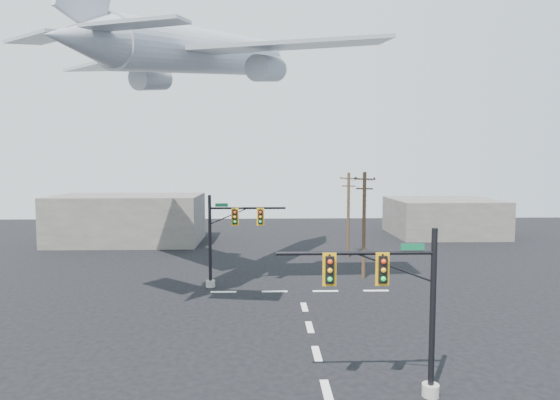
{
  "coord_description": "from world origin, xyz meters",
  "views": [
    {
      "loc": [
        -2.67,
        -23.9,
        10.09
      ],
      "look_at": [
        -1.79,
        5.0,
        7.76
      ],
      "focal_mm": 30.0,
      "sensor_mm": 36.0,
      "label": 1
    }
  ],
  "objects_px": {
    "signal_mast_far": "(226,238)",
    "utility_pole_a": "(364,223)",
    "signal_mast_near": "(399,308)",
    "airliner": "(207,53)",
    "utility_pole_b": "(348,213)"
  },
  "relations": [
    {
      "from": "signal_mast_far",
      "to": "utility_pole_a",
      "type": "relative_size",
      "value": 0.81
    },
    {
      "from": "signal_mast_near",
      "to": "signal_mast_far",
      "type": "xyz_separation_m",
      "value": [
        -8.87,
        18.18,
        0.04
      ]
    },
    {
      "from": "utility_pole_a",
      "to": "signal_mast_far",
      "type": "bearing_deg",
      "value": -144.16
    },
    {
      "from": "signal_mast_near",
      "to": "utility_pole_b",
      "type": "xyz_separation_m",
      "value": [
        3.08,
        29.71,
        0.79
      ]
    },
    {
      "from": "signal_mast_far",
      "to": "utility_pole_b",
      "type": "distance_m",
      "value": 16.63
    },
    {
      "from": "utility_pole_a",
      "to": "airliner",
      "type": "relative_size",
      "value": 0.32
    },
    {
      "from": "signal_mast_near",
      "to": "signal_mast_far",
      "type": "height_order",
      "value": "signal_mast_far"
    },
    {
      "from": "signal_mast_far",
      "to": "signal_mast_near",
      "type": "bearing_deg",
      "value": -63.98
    },
    {
      "from": "signal_mast_far",
      "to": "utility_pole_a",
      "type": "bearing_deg",
      "value": 11.95
    },
    {
      "from": "signal_mast_far",
      "to": "utility_pole_a",
      "type": "distance_m",
      "value": 12.0
    },
    {
      "from": "signal_mast_far",
      "to": "utility_pole_b",
      "type": "bearing_deg",
      "value": 43.99
    },
    {
      "from": "utility_pole_b",
      "to": "airliner",
      "type": "height_order",
      "value": "airliner"
    },
    {
      "from": "utility_pole_b",
      "to": "signal_mast_near",
      "type": "bearing_deg",
      "value": -72.56
    },
    {
      "from": "utility_pole_b",
      "to": "utility_pole_a",
      "type": "bearing_deg",
      "value": -68.19
    },
    {
      "from": "utility_pole_b",
      "to": "signal_mast_far",
      "type": "bearing_deg",
      "value": -112.66
    }
  ]
}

